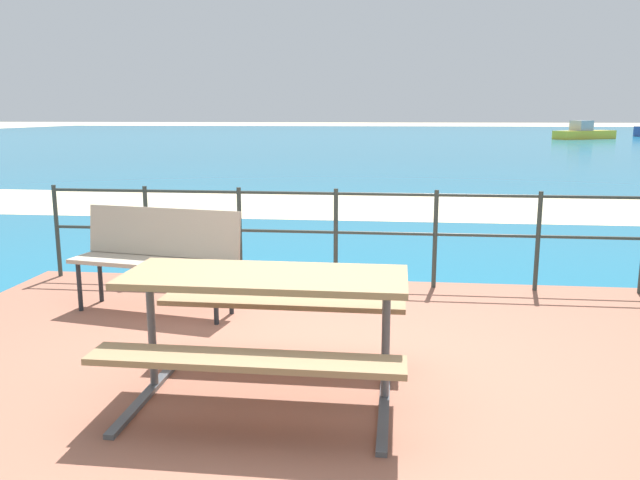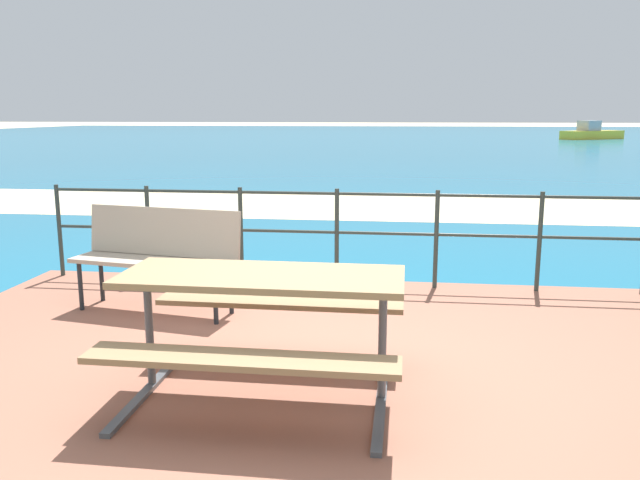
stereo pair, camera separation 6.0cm
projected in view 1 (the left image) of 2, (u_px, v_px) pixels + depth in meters
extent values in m
plane|color=beige|center=(303.00, 389.00, 4.18)|extent=(240.00, 240.00, 0.00)
cube|color=#935B47|center=(303.00, 385.00, 4.17)|extent=(6.40, 5.20, 0.06)
cube|color=#196B8E|center=(385.00, 140.00, 43.16)|extent=(90.00, 90.00, 0.01)
cube|color=beige|center=(363.00, 206.00, 12.34)|extent=(54.01, 3.71, 0.01)
cube|color=#8C704C|center=(265.00, 277.00, 3.82)|extent=(1.69, 0.68, 0.04)
cube|color=#8C704C|center=(245.00, 360.00, 3.36)|extent=(1.69, 0.28, 0.04)
cube|color=#8C704C|center=(282.00, 302.00, 4.40)|extent=(1.69, 0.28, 0.04)
cylinder|color=#4C5156|center=(152.00, 332.00, 3.98)|extent=(0.05, 0.05, 0.75)
cube|color=#4C5156|center=(155.00, 386.00, 4.05)|extent=(0.07, 1.32, 0.03)
cylinder|color=#4C5156|center=(386.00, 342.00, 3.80)|extent=(0.05, 0.05, 0.75)
cube|color=#4C5156|center=(385.00, 398.00, 3.87)|extent=(0.07, 1.32, 0.03)
cube|color=tan|center=(153.00, 262.00, 5.51)|extent=(1.51, 0.65, 0.04)
cube|color=tan|center=(163.00, 232.00, 5.63)|extent=(1.46, 0.34, 0.42)
cylinder|color=#1E2328|center=(79.00, 286.00, 5.60)|extent=(0.04, 0.04, 0.45)
cylinder|color=#1E2328|center=(100.00, 278.00, 5.88)|extent=(0.04, 0.04, 0.45)
cylinder|color=#1E2328|center=(216.00, 298.00, 5.23)|extent=(0.04, 0.04, 0.45)
cylinder|color=#1E2328|center=(231.00, 289.00, 5.51)|extent=(0.04, 0.04, 0.45)
cylinder|color=#2D3833|center=(57.00, 231.00, 6.75)|extent=(0.04, 0.04, 0.98)
cylinder|color=#2D3833|center=(147.00, 233.00, 6.64)|extent=(0.04, 0.04, 0.98)
cylinder|color=#2D3833|center=(240.00, 235.00, 6.53)|extent=(0.04, 0.04, 0.98)
cylinder|color=#2D3833|center=(336.00, 237.00, 6.42)|extent=(0.04, 0.04, 0.98)
cylinder|color=#2D3833|center=(435.00, 239.00, 6.31)|extent=(0.04, 0.04, 0.98)
cylinder|color=#2D3833|center=(538.00, 241.00, 6.20)|extent=(0.04, 0.04, 0.98)
cylinder|color=#2D3833|center=(336.00, 194.00, 6.33)|extent=(5.90, 0.03, 0.03)
cylinder|color=#2D3833|center=(336.00, 232.00, 6.41)|extent=(5.90, 0.03, 0.03)
cube|color=yellow|center=(584.00, 135.00, 44.05)|extent=(4.68, 3.64, 0.58)
cube|color=#A5A8AD|center=(581.00, 126.00, 43.77)|extent=(1.57, 1.52, 0.68)
cone|color=yellow|center=(611.00, 134.00, 45.17)|extent=(0.70, 0.71, 0.52)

